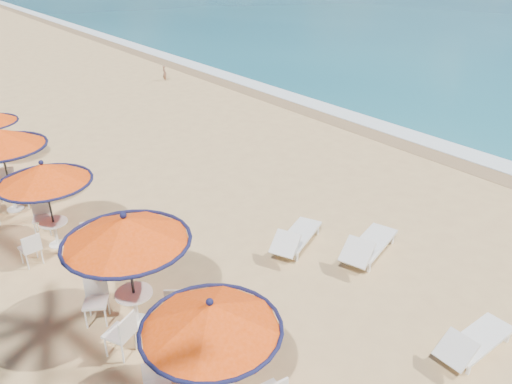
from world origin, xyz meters
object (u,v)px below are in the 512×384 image
(lounger_near, at_px, (473,342))
(lounger_mid, at_px, (368,245))
(station_2, at_px, (45,185))
(station_3, at_px, (1,149))
(station_0, at_px, (211,328))
(station_1, at_px, (126,246))
(lounger_far, at_px, (295,237))

(lounger_near, xyz_separation_m, lounger_mid, (0.99, 3.44, 0.04))
(lounger_mid, bearing_deg, station_2, 120.17)
(station_3, height_order, lounger_mid, station_3)
(lounger_near, bearing_deg, station_3, 115.31)
(lounger_mid, bearing_deg, station_0, 177.07)
(station_1, relative_size, lounger_near, 1.34)
(station_3, relative_size, lounger_near, 1.36)
(station_0, height_order, lounger_mid, station_0)
(station_1, xyz_separation_m, station_2, (-0.29, 4.06, -0.15))
(station_0, height_order, station_2, station_2)
(station_3, bearing_deg, lounger_mid, -52.34)
(station_2, bearing_deg, station_1, -85.87)
(lounger_near, bearing_deg, station_1, 135.11)
(lounger_mid, height_order, lounger_far, lounger_mid)
(station_0, relative_size, station_2, 0.98)
(station_3, relative_size, lounger_far, 1.24)
(station_1, height_order, lounger_far, station_1)
(lounger_far, bearing_deg, station_3, 102.65)
(station_2, relative_size, lounger_mid, 1.05)
(station_3, bearing_deg, lounger_far, -52.53)
(station_1, distance_m, lounger_mid, 6.03)
(station_2, height_order, lounger_far, station_2)
(station_1, xyz_separation_m, station_3, (-0.63, 6.82, 0.02))
(station_0, bearing_deg, station_3, 94.24)
(station_0, height_order, lounger_near, station_0)
(station_1, height_order, lounger_mid, station_1)
(station_1, bearing_deg, station_3, 95.29)
(station_0, relative_size, station_1, 0.90)
(station_0, distance_m, lounger_far, 5.50)
(station_3, bearing_deg, station_0, -85.76)
(station_0, xyz_separation_m, station_1, (-0.08, 2.81, 0.12))
(lounger_far, bearing_deg, lounger_near, -113.05)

